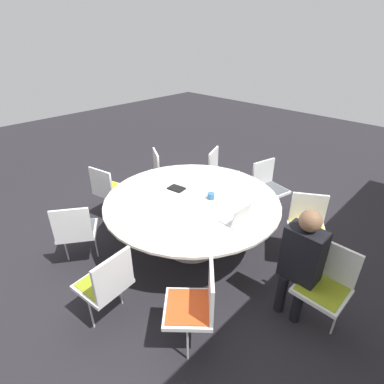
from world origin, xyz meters
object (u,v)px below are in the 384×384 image
Objects in this scene: chair_8 at (196,303)px; handbag at (240,192)px; chair_5 at (109,188)px; coffee_cup at (211,196)px; chair_0 at (326,281)px; chair_2 at (268,185)px; chair_1 at (307,224)px; person_0 at (302,257)px; chair_7 at (107,281)px; chair_3 at (220,170)px; chair_4 at (164,170)px; spiral_notebook at (176,188)px; laptop at (237,217)px; chair_6 at (76,229)px.

chair_8 is 2.79m from handbag.
coffee_cup is at bearing 7.14° from chair_5.
chair_0 is 1.98m from chair_2.
chair_1 is 0.92m from person_0.
chair_2 is 9.67× the size of coffee_cup.
chair_7 is 2.92m from handbag.
chair_8 is at bearing 13.21° from chair_3.
chair_3 reaches higher than coffee_cup.
chair_3 is at bearing -146.07° from coffee_cup.
person_0 is at bearing 49.34° from handbag.
coffee_cup is (1.22, -0.10, 0.25)m from chair_2.
chair_3 and chair_4 have the same top height.
chair_2 is 1.00× the size of chair_7.
chair_5 is at bearing -68.75° from spiral_notebook.
laptop reaches higher than chair_8.
chair_2 is at bearing 55.88° from chair_4.
chair_1 is 2.43m from chair_4.
spiral_notebook is at bearing 14.63° from chair_7.
chair_5 is at bearing 71.25° from chair_6.
handbag is at bearing 3.26° from chair_7.
chair_6 is at bearing -49.86° from laptop.
chair_5 is 2.86m from person_0.
chair_5 is 0.71× the size of person_0.
coffee_cup is at bearing 0.44° from chair_1.
chair_6 is (2.00, -1.92, 0.00)m from chair_1.
chair_2 is 1.00× the size of chair_4.
chair_3 and chair_7 have the same top height.
chair_6 is (1.23, -2.47, 0.00)m from chair_0.
laptop is at bearing 86.72° from spiral_notebook.
chair_0 is 1.24m from chair_8.
person_0 reaches higher than spiral_notebook.
chair_7 is at bearing -4.69° from chair_3.
chair_7 is 0.87m from chair_8.
chair_3 is 2.45m from person_0.
chair_8 is at bearing 27.68° from handbag.
chair_0 is at bearing -28.37° from chair_6.
chair_2 is 1.00× the size of chair_3.
chair_3 is at bearing 52.75° from chair_5.
chair_4 is 2.79m from chair_8.
chair_6 is at bearing 71.68° from chair_7.
chair_2 is 1.49m from laptop.
chair_1 is at bearing -68.87° from person_0.
chair_5 is (1.16, -2.53, 0.00)m from chair_1.
chair_2 and chair_6 have the same top height.
coffee_cup reaches higher than spiral_notebook.
spiral_notebook is at bearing 9.50° from chair_8.
chair_7 is (0.20, 1.00, 0.00)m from chair_6.
person_0 is at bearing 35.37° from chair_3.
chair_1 is at bearing 12.82° from chair_5.
chair_8 is at bearing 36.13° from coffee_cup.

